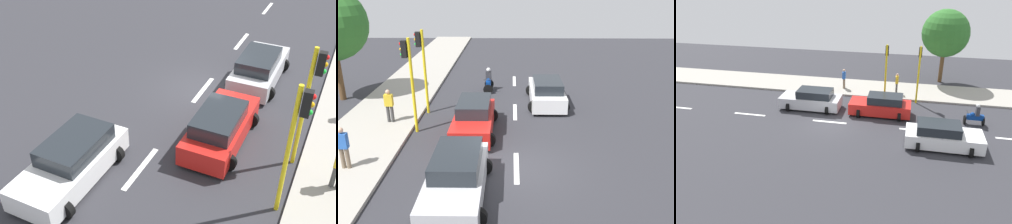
% 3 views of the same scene
% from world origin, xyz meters
% --- Properties ---
extents(ground_plane, '(40.00, 60.00, 0.10)m').
position_xyz_m(ground_plane, '(0.00, 0.00, -0.05)').
color(ground_plane, '#2D2D33').
extents(lane_stripe_north, '(0.20, 2.40, 0.01)m').
position_xyz_m(lane_stripe_north, '(0.00, -6.00, 0.01)').
color(lane_stripe_north, white).
rests_on(lane_stripe_north, ground).
extents(lane_stripe_mid, '(0.20, 2.40, 0.01)m').
position_xyz_m(lane_stripe_mid, '(0.00, 0.00, 0.01)').
color(lane_stripe_mid, white).
rests_on(lane_stripe_mid, ground).
extents(lane_stripe_south, '(0.20, 2.40, 0.01)m').
position_xyz_m(lane_stripe_south, '(0.00, 6.00, 0.01)').
color(lane_stripe_south, white).
rests_on(lane_stripe_south, ground).
extents(lane_stripe_far_south, '(0.20, 2.40, 0.01)m').
position_xyz_m(lane_stripe_far_south, '(0.00, 12.00, 0.01)').
color(lane_stripe_far_south, white).
rests_on(lane_stripe_far_south, ground).
extents(car_white, '(2.28, 4.46, 1.52)m').
position_xyz_m(car_white, '(-1.83, -7.36, 0.71)').
color(car_white, white).
rests_on(car_white, ground).
extents(car_silver, '(2.27, 4.52, 1.52)m').
position_xyz_m(car_silver, '(2.04, 1.88, 0.71)').
color(car_silver, '#B7B7BC').
rests_on(car_silver, ground).
extents(car_red, '(2.19, 4.36, 1.52)m').
position_xyz_m(car_red, '(1.98, -3.35, 0.71)').
color(car_red, red).
rests_on(car_red, ground).
extents(traffic_light_corner, '(0.49, 0.24, 4.50)m').
position_xyz_m(traffic_light_corner, '(4.85, -5.82, 2.93)').
color(traffic_light_corner, yellow).
rests_on(traffic_light_corner, ground).
extents(traffic_light_midblock, '(0.49, 0.24, 4.50)m').
position_xyz_m(traffic_light_midblock, '(4.85, -3.34, 2.93)').
color(traffic_light_midblock, yellow).
rests_on(traffic_light_midblock, ground).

